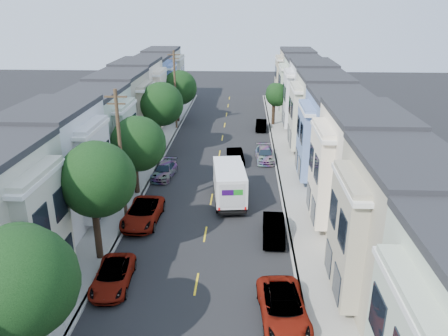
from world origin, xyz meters
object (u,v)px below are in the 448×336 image
object	(u,v)px
tree_e	(179,88)
lead_sedan	(236,156)
utility_pole_far	(175,90)
tree_far_r	(276,95)
parked_right_b	(274,229)
tree_c	(137,144)
parked_left_d	(164,171)
tree_b	(96,180)
parked_left_b	(113,276)
tree_a	(18,283)
utility_pole_near	(121,157)
parked_right_c	(265,155)
parked_right_a	(283,309)
fedex_truck	(229,182)
tree_d	(161,104)
parked_right_d	(261,125)
parked_left_c	(143,213)

from	to	relation	value
tree_e	lead_sedan	world-z (taller)	tree_e
utility_pole_far	lead_sedan	size ratio (longest dim) A/B	2.42
tree_far_r	parked_right_b	bearing A→B (deg)	-93.72
tree_c	parked_left_d	size ratio (longest dim) A/B	1.60
tree_b	utility_pole_far	xyz separation A→B (m)	(0.00, 31.52, -0.46)
tree_c	parked_left_b	distance (m)	13.88
tree_a	tree_far_r	size ratio (longest dim) A/B	1.31
utility_pole_near	utility_pole_far	xyz separation A→B (m)	(0.00, 26.00, 0.00)
tree_a	parked_left_b	world-z (taller)	tree_a
parked_right_c	lead_sedan	bearing A→B (deg)	-168.33
parked_left_b	tree_b	bearing A→B (deg)	113.06
tree_a	parked_right_c	world-z (taller)	tree_a
tree_a	parked_right_a	world-z (taller)	tree_a
fedex_truck	parked_right_c	xyz separation A→B (m)	(3.37, 10.23, -1.06)
tree_e	parked_right_c	xyz separation A→B (m)	(11.20, -15.35, -4.16)
utility_pole_near	parked_right_c	size ratio (longest dim) A/B	2.27
tree_b	parked_right_c	distance (m)	23.07
tree_a	fedex_truck	distance (m)	21.00
tree_d	tree_far_r	bearing A→B (deg)	43.29
parked_left_d	parked_right_c	world-z (taller)	parked_right_c
fedex_truck	parked_left_b	bearing A→B (deg)	-124.19
fedex_truck	parked_right_a	size ratio (longest dim) A/B	1.22
parked_right_b	tree_c	bearing A→B (deg)	149.20
tree_far_r	parked_left_d	bearing A→B (deg)	-121.20
tree_a	tree_b	distance (m)	9.88
parked_left_b	parked_right_d	bearing A→B (deg)	70.71
tree_b	tree_d	bearing A→B (deg)	90.00
parked_right_b	utility_pole_near	bearing A→B (deg)	170.28
tree_far_r	parked_left_c	world-z (taller)	tree_far_r
parked_left_b	tree_e	bearing A→B (deg)	88.80
parked_left_b	parked_left_c	distance (m)	8.00
parked_left_c	parked_left_b	bearing A→B (deg)	-88.33
fedex_truck	parked_left_c	bearing A→B (deg)	-153.53
tree_c	fedex_truck	world-z (taller)	tree_c
tree_e	parked_right_c	world-z (taller)	tree_e
utility_pole_near	fedex_truck	distance (m)	9.35
parked_left_b	parked_right_b	size ratio (longest dim) A/B	1.06
tree_far_r	parked_left_c	bearing A→B (deg)	-112.32
parked_right_a	parked_right_b	size ratio (longest dim) A/B	1.22
parked_right_b	parked_right_a	bearing A→B (deg)	-88.13
tree_c	parked_right_b	bearing A→B (deg)	-32.67
fedex_truck	parked_left_c	size ratio (longest dim) A/B	1.18
parked_right_a	parked_right_d	world-z (taller)	parked_right_a
tree_a	lead_sedan	world-z (taller)	tree_a
tree_b	tree_far_r	xyz separation A→B (m)	(13.20, 33.90, -1.47)
tree_d	tree_a	bearing A→B (deg)	-90.00
tree_b	parked_left_b	bearing A→B (deg)	-63.61
tree_e	utility_pole_far	bearing A→B (deg)	-89.97
tree_b	parked_left_b	xyz separation A→B (m)	(1.40, -2.83, -4.98)
parked_left_b	parked_left_c	xyz separation A→B (m)	(0.00, 8.00, 0.12)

